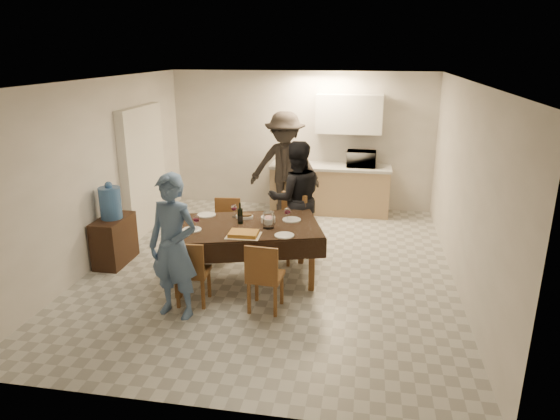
{
  "coord_description": "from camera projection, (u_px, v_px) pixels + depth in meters",
  "views": [
    {
      "loc": [
        1.24,
        -6.44,
        2.99
      ],
      "look_at": [
        0.16,
        -0.3,
        0.97
      ],
      "focal_mm": 32.0,
      "sensor_mm": 36.0,
      "label": 1
    }
  ],
  "objects": [
    {
      "name": "floor",
      "position": [
        272.0,
        267.0,
        7.16
      ],
      "size": [
        5.0,
        6.0,
        0.02
      ],
      "primitive_type": "cube",
      "color": "#B6B6B1",
      "rests_on": "ground"
    },
    {
      "name": "ceiling",
      "position": [
        271.0,
        80.0,
        6.36
      ],
      "size": [
        5.0,
        6.0,
        0.02
      ],
      "primitive_type": "cube",
      "color": "white",
      "rests_on": "wall_back"
    },
    {
      "name": "wall_back",
      "position": [
        301.0,
        141.0,
        9.57
      ],
      "size": [
        5.0,
        0.02,
        2.6
      ],
      "primitive_type": "cube",
      "color": "silver",
      "rests_on": "floor"
    },
    {
      "name": "wall_front",
      "position": [
        201.0,
        272.0,
        3.95
      ],
      "size": [
        5.0,
        0.02,
        2.6
      ],
      "primitive_type": "cube",
      "color": "silver",
      "rests_on": "floor"
    },
    {
      "name": "wall_left",
      "position": [
        101.0,
        172.0,
        7.17
      ],
      "size": [
        0.02,
        6.0,
        2.6
      ],
      "primitive_type": "cube",
      "color": "silver",
      "rests_on": "floor"
    },
    {
      "name": "wall_right",
      "position": [
        464.0,
        188.0,
        6.35
      ],
      "size": [
        0.02,
        6.0,
        2.6
      ],
      "primitive_type": "cube",
      "color": "silver",
      "rests_on": "floor"
    },
    {
      "name": "stub_partition",
      "position": [
        144.0,
        170.0,
        8.36
      ],
      "size": [
        0.15,
        1.4,
        2.1
      ],
      "primitive_type": "cube",
      "color": "silver",
      "rests_on": "floor"
    },
    {
      "name": "kitchen_base_cabinet",
      "position": [
        330.0,
        190.0,
        9.44
      ],
      "size": [
        2.2,
        0.6,
        0.86
      ],
      "primitive_type": "cube",
      "color": "#A08360",
      "rests_on": "floor"
    },
    {
      "name": "kitchen_worktop",
      "position": [
        330.0,
        167.0,
        9.3
      ],
      "size": [
        2.24,
        0.64,
        0.05
      ],
      "primitive_type": "cube",
      "color": "#B3B2AD",
      "rests_on": "kitchen_base_cabinet"
    },
    {
      "name": "upper_cabinet",
      "position": [
        349.0,
        114.0,
        9.08
      ],
      "size": [
        1.2,
        0.34,
        0.7
      ],
      "primitive_type": "cube",
      "color": "silver",
      "rests_on": "wall_back"
    },
    {
      "name": "dining_table",
      "position": [
        243.0,
        228.0,
        6.57
      ],
      "size": [
        2.23,
        1.68,
        0.78
      ],
      "rotation": [
        0.0,
        0.0,
        0.29
      ],
      "color": "black",
      "rests_on": "floor"
    },
    {
      "name": "chair_near_left",
      "position": [
        190.0,
        267.0,
        5.94
      ],
      "size": [
        0.41,
        0.41,
        0.45
      ],
      "rotation": [
        0.0,
        0.0,
        0.07
      ],
      "color": "brown",
      "rests_on": "floor"
    },
    {
      "name": "chair_near_right",
      "position": [
        264.0,
        271.0,
        5.78
      ],
      "size": [
        0.42,
        0.42,
        0.47
      ],
      "rotation": [
        0.0,
        0.0,
        -0.07
      ],
      "color": "brown",
      "rests_on": "floor"
    },
    {
      "name": "chair_far_left",
      "position": [
        225.0,
        224.0,
        7.34
      ],
      "size": [
        0.43,
        0.43,
        0.46
      ],
      "rotation": [
        0.0,
        0.0,
        3.26
      ],
      "color": "brown",
      "rests_on": "floor"
    },
    {
      "name": "chair_far_right",
      "position": [
        285.0,
        224.0,
        7.16
      ],
      "size": [
        0.6,
        0.62,
        0.52
      ],
      "rotation": [
        0.0,
        0.0,
        2.65
      ],
      "color": "brown",
      "rests_on": "floor"
    },
    {
      "name": "console",
      "position": [
        115.0,
        240.0,
        7.21
      ],
      "size": [
        0.37,
        0.74,
        0.69
      ],
      "primitive_type": "cube",
      "color": "black",
      "rests_on": "floor"
    },
    {
      "name": "water_jug",
      "position": [
        110.0,
        203.0,
        7.03
      ],
      "size": [
        0.3,
        0.3,
        0.45
      ],
      "primitive_type": "cylinder",
      "color": "#4273B8",
      "rests_on": "console"
    },
    {
      "name": "wine_bottle",
      "position": [
        240.0,
        213.0,
        6.57
      ],
      "size": [
        0.07,
        0.07,
        0.29
      ],
      "primitive_type": null,
      "color": "black",
      "rests_on": "dining_table"
    },
    {
      "name": "water_pitcher",
      "position": [
        268.0,
        220.0,
        6.42
      ],
      "size": [
        0.14,
        0.14,
        0.21
      ],
      "primitive_type": "cylinder",
      "color": "white",
      "rests_on": "dining_table"
    },
    {
      "name": "savoury_tart",
      "position": [
        244.0,
        234.0,
        6.18
      ],
      "size": [
        0.42,
        0.32,
        0.05
      ],
      "primitive_type": "cube",
      "rotation": [
        0.0,
        0.0,
        0.03
      ],
      "color": "#C38C39",
      "rests_on": "dining_table"
    },
    {
      "name": "salad_bowl",
      "position": [
        268.0,
        219.0,
        6.67
      ],
      "size": [
        0.19,
        0.19,
        0.07
      ],
      "primitive_type": "cylinder",
      "color": "silver",
      "rests_on": "dining_table"
    },
    {
      "name": "mushroom_dish",
      "position": [
        244.0,
        217.0,
        6.82
      ],
      "size": [
        0.22,
        0.22,
        0.04
      ],
      "primitive_type": "cylinder",
      "color": "silver",
      "rests_on": "dining_table"
    },
    {
      "name": "wine_glass_a",
      "position": [
        197.0,
        222.0,
        6.39
      ],
      "size": [
        0.08,
        0.08,
        0.19
      ],
      "primitive_type": null,
      "color": "white",
      "rests_on": "dining_table"
    },
    {
      "name": "wine_glass_b",
      "position": [
        287.0,
        214.0,
        6.67
      ],
      "size": [
        0.09,
        0.09,
        0.2
      ],
      "primitive_type": null,
      "color": "white",
      "rests_on": "dining_table"
    },
    {
      "name": "wine_glass_c",
      "position": [
        234.0,
        211.0,
        6.84
      ],
      "size": [
        0.08,
        0.08,
        0.18
      ],
      "primitive_type": null,
      "color": "white",
      "rests_on": "dining_table"
    },
    {
      "name": "plate_near_left",
      "position": [
        192.0,
        230.0,
        6.37
      ],
      "size": [
        0.24,
        0.24,
        0.01
      ],
      "primitive_type": "cylinder",
      "color": "silver",
      "rests_on": "dining_table"
    },
    {
      "name": "plate_near_right",
      "position": [
        284.0,
        235.0,
        6.18
      ],
      "size": [
        0.25,
        0.25,
        0.01
      ],
      "primitive_type": "cylinder",
      "color": "silver",
      "rests_on": "dining_table"
    },
    {
      "name": "plate_far_left",
      "position": [
        206.0,
        215.0,
        6.94
      ],
      "size": [
        0.26,
        0.26,
        0.01
      ],
      "primitive_type": "cylinder",
      "color": "silver",
      "rests_on": "dining_table"
    },
    {
      "name": "plate_far_right",
      "position": [
        292.0,
        220.0,
        6.74
      ],
      "size": [
        0.25,
        0.25,
        0.01
      ],
      "primitive_type": "cylinder",
      "color": "silver",
      "rests_on": "dining_table"
    },
    {
      "name": "microwave",
      "position": [
        361.0,
        159.0,
        9.15
      ],
      "size": [
        0.53,
        0.36,
        0.29
      ],
      "primitive_type": "imported",
      "rotation": [
        0.0,
        0.0,
        3.14
      ],
      "color": "silver",
      "rests_on": "kitchen_worktop"
    },
    {
      "name": "person_near",
      "position": [
        173.0,
        247.0,
        5.64
      ],
      "size": [
        0.69,
        0.53,
        1.7
      ],
      "primitive_type": "imported",
      "rotation": [
        0.0,
        0.0,
        -0.22
      ],
      "color": "#506E9C",
      "rests_on": "floor"
    },
    {
      "name": "person_far",
      "position": [
        296.0,
        198.0,
        7.43
      ],
      "size": [
        1.01,
        0.9,
        1.72
      ],
      "primitive_type": "imported",
      "rotation": [
        0.0,
        0.0,
        3.48
      ],
      "color": "black",
      "rests_on": "floor"
    },
    {
      "name": "person_kitchen",
      "position": [
        285.0,
        166.0,
        8.98
      ],
      "size": [
        1.26,
        0.72,
        1.94
      ],
      "primitive_type": "imported",
      "color": "black",
      "rests_on": "floor"
    }
  ]
}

